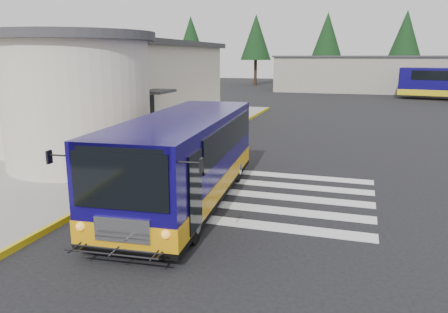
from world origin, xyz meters
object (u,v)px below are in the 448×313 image
(transit_bus, at_px, (185,162))
(pedestrian_a, at_px, (75,155))
(pedestrian_b, at_px, (99,153))
(bollard, at_px, (82,187))

(transit_bus, relative_size, pedestrian_a, 5.29)
(pedestrian_a, relative_size, pedestrian_b, 1.06)
(pedestrian_a, bearing_deg, pedestrian_b, -44.48)
(pedestrian_b, height_order, bollard, pedestrian_b)
(transit_bus, bearing_deg, bollard, -154.23)
(transit_bus, distance_m, bollard, 2.90)
(transit_bus, bearing_deg, pedestrian_a, 168.52)
(pedestrian_b, distance_m, bollard, 2.89)
(bollard, bearing_deg, transit_bus, 30.34)
(transit_bus, xyz_separation_m, pedestrian_b, (-3.60, 1.20, -0.24))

